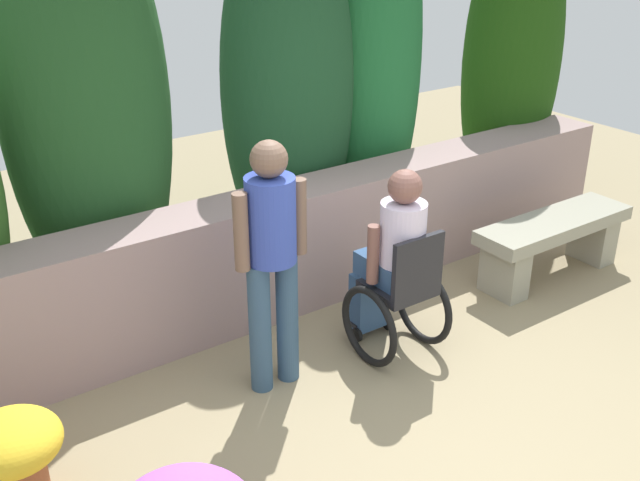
% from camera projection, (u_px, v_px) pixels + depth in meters
% --- Properties ---
extents(ground_plane, '(12.65, 12.65, 0.00)m').
position_uv_depth(ground_plane, '(445.00, 448.00, 4.28)').
color(ground_plane, gray).
extents(stone_retaining_wall, '(6.81, 0.45, 0.93)m').
position_uv_depth(stone_retaining_wall, '(268.00, 254.00, 5.51)').
color(stone_retaining_wall, gray).
rests_on(stone_retaining_wall, ground).
extents(hedge_backdrop, '(7.33, 1.01, 3.17)m').
position_uv_depth(hedge_backdrop, '(211.00, 107.00, 5.49)').
color(hedge_backdrop, '#35662A').
rests_on(hedge_backdrop, ground).
extents(stone_bench, '(1.45, 0.42, 0.52)m').
position_uv_depth(stone_bench, '(553.00, 238.00, 6.06)').
color(stone_bench, gray).
rests_on(stone_bench, ground).
extents(person_in_wheelchair, '(0.53, 0.66, 1.33)m').
position_uv_depth(person_in_wheelchair, '(395.00, 269.00, 4.95)').
color(person_in_wheelchair, black).
rests_on(person_in_wheelchair, ground).
extents(person_standing_companion, '(0.49, 0.30, 1.63)m').
position_uv_depth(person_standing_companion, '(272.00, 251.00, 4.46)').
color(person_standing_companion, '#324F6B').
rests_on(person_standing_companion, ground).
extents(flower_pot_terracotta_by_wall, '(0.51, 0.51, 0.52)m').
position_uv_depth(flower_pot_terracotta_by_wall, '(13.00, 452.00, 3.77)').
color(flower_pot_terracotta_by_wall, brown).
rests_on(flower_pot_terracotta_by_wall, ground).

